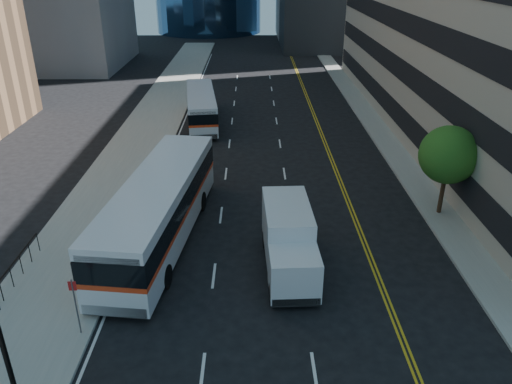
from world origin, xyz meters
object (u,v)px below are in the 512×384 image
bus_front (160,208)px  box_truck (289,240)px  lamp_post (6,357)px  street_tree (449,155)px  bus_rear (201,106)px

bus_front → box_truck: size_ratio=2.18×
bus_front → lamp_post: bearing=-96.0°
street_tree → box_truck: (-9.02, -5.48, -2.08)m
lamp_post → box_truck: size_ratio=0.73×
lamp_post → bus_rear: (2.84, 31.51, -1.22)m
bus_front → box_truck: bearing=-16.3°
lamp_post → box_truck: bearing=43.5°
bus_front → box_truck: (6.38, -2.75, -0.32)m
lamp_post → box_truck: (8.98, 8.52, -1.16)m
street_tree → bus_rear: 23.26m
bus_rear → box_truck: box_truck is taller
bus_rear → lamp_post: bearing=-102.3°
bus_front → bus_rear: 20.24m
lamp_post → bus_front: bearing=77.1°
street_tree → bus_front: bearing=-170.0°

